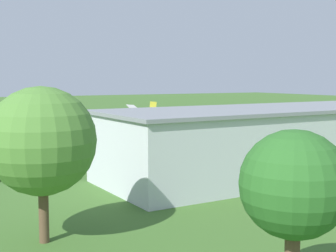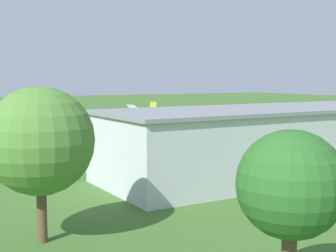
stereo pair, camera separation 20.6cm
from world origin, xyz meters
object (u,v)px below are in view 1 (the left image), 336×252
at_px(person_beside_truck, 302,141).
at_px(tree_behind_hangar_right, 294,186).
at_px(tree_by_windsock, 42,141).
at_px(car_green, 54,166).
at_px(biplane, 137,112).
at_px(person_near_hangar_door, 258,141).
at_px(hangar, 268,141).
at_px(person_by_parked_cars, 328,144).

height_order(person_beside_truck, tree_behind_hangar_right, tree_behind_hangar_right).
bearing_deg(tree_by_windsock, car_green, -107.18).
bearing_deg(biplane, person_near_hangar_door, 128.49).
height_order(hangar, car_green, hangar).
xyz_separation_m(car_green, person_beside_truck, (-39.63, -2.80, -0.07)).
xyz_separation_m(hangar, person_by_parked_cars, (-20.06, -9.85, -2.85)).
distance_m(biplane, person_beside_truck, 27.29).
height_order(car_green, tree_behind_hangar_right, tree_behind_hangar_right).
bearing_deg(biplane, tree_by_windsock, 58.07).
bearing_deg(person_by_parked_cars, car_green, -2.27).
xyz_separation_m(biplane, tree_behind_hangar_right, (19.34, 57.40, 0.97)).
relative_size(person_near_hangar_door, tree_behind_hangar_right, 0.21).
distance_m(biplane, person_by_parked_cars, 31.05).
relative_size(car_green, person_near_hangar_door, 2.29).
bearing_deg(person_by_parked_cars, hangar, 26.15).
bearing_deg(person_beside_truck, person_near_hangar_door, -22.07).
relative_size(person_near_hangar_door, person_beside_truck, 1.15).
bearing_deg(person_by_parked_cars, biplane, -48.86).
distance_m(hangar, person_near_hangar_door, 21.29).
height_order(car_green, person_by_parked_cars, person_by_parked_cars).
xyz_separation_m(hangar, car_green, (20.45, -11.46, -2.82)).
bearing_deg(tree_by_windsock, tree_behind_hangar_right, 118.10).
bearing_deg(person_near_hangar_door, car_green, 9.39).
height_order(car_green, person_near_hangar_door, person_near_hangar_door).
bearing_deg(person_by_parked_cars, person_near_hangar_door, -43.54).
bearing_deg(tree_by_windsock, hangar, -159.47).
bearing_deg(hangar, person_by_parked_cars, -153.85).
bearing_deg(tree_behind_hangar_right, tree_by_windsock, -61.90).
distance_m(person_near_hangar_door, person_beside_truck, 7.10).
xyz_separation_m(hangar, tree_behind_hangar_right, (19.55, 24.35, 2.02)).
height_order(tree_by_windsock, tree_behind_hangar_right, tree_by_windsock).
xyz_separation_m(car_green, tree_by_windsock, (6.68, 21.61, 5.67)).
distance_m(hangar, tree_by_windsock, 29.11).
height_order(person_by_parked_cars, tree_behind_hangar_right, tree_behind_hangar_right).
bearing_deg(car_green, biplane, -133.14).
bearing_deg(biplane, car_green, 46.86).
distance_m(person_near_hangar_door, tree_by_windsock, 48.42).
relative_size(biplane, person_near_hangar_door, 5.10).
xyz_separation_m(person_by_parked_cars, tree_behind_hangar_right, (39.61, 34.20, 4.87)).
distance_m(hangar, biplane, 33.07).
distance_m(person_beside_truck, tree_by_windsock, 52.67).
bearing_deg(hangar, tree_by_windsock, 20.53).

